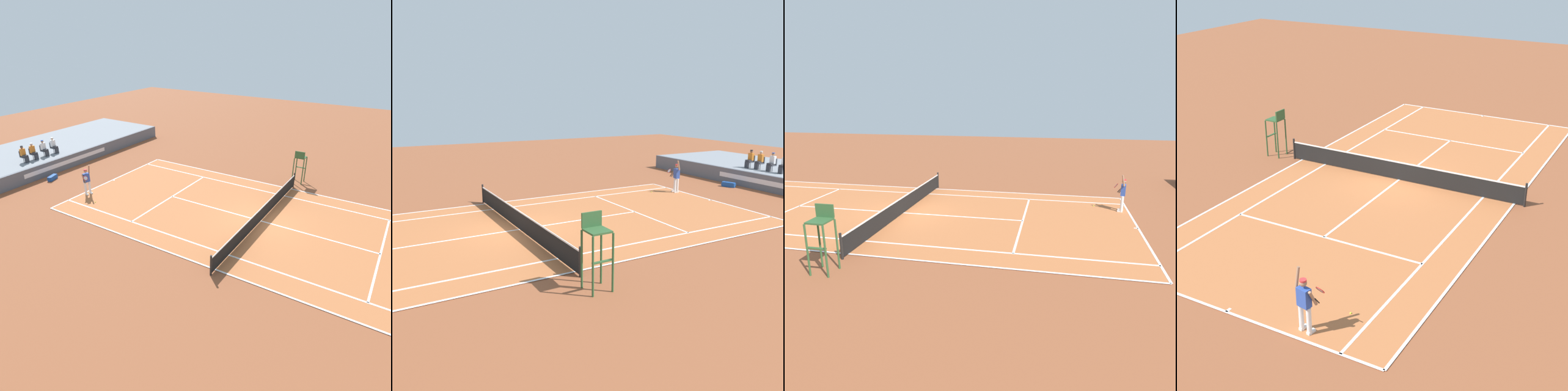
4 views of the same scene
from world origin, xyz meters
The scene contains 6 objects.
ground_plane centered at (0.00, 0.00, 0.00)m, with size 80.00×80.00×0.00m, color brown.
court centered at (0.00, 0.00, 0.01)m, with size 11.08×23.88×0.03m.
net centered at (0.00, 0.00, 0.52)m, with size 11.98×0.10×1.07m.
tennis_player centered at (-2.71, 11.50, 0.99)m, with size 0.82×0.62×2.08m.
tennis_ball centered at (-3.40, 10.13, 0.03)m, with size 0.07×0.07×0.07m, color #D1E533.
umpire_chair centered at (6.97, 0.00, 1.56)m, with size 0.77×0.77×2.44m.
Camera 3 is at (17.70, 7.88, 6.06)m, focal length 33.87 mm.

